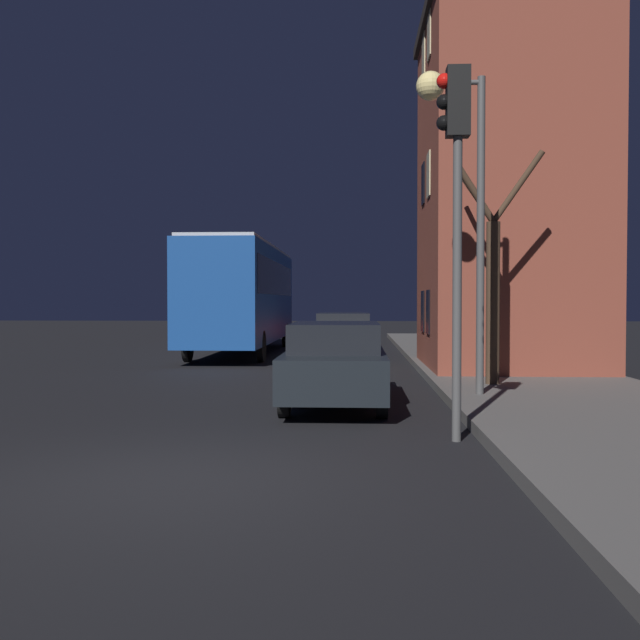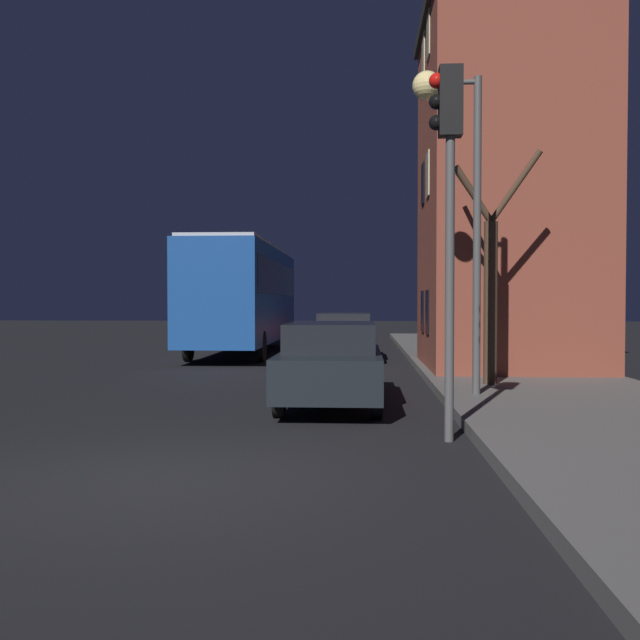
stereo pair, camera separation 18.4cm
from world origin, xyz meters
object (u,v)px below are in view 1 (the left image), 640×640
at_px(bare_tree, 492,280).
at_px(car_far_lane, 346,326).
at_px(streetlamp, 453,151).
at_px(bus, 243,290).
at_px(car_near_lane, 336,362).
at_px(traffic_light, 455,176).
at_px(car_mid_lane, 344,335).

xyz_separation_m(bare_tree, car_far_lane, (-3.21, 17.99, -1.54)).
bearing_deg(streetlamp, car_far_lane, 96.40).
relative_size(bus, car_near_lane, 2.33).
xyz_separation_m(traffic_light, bare_tree, (1.45, 5.09, -1.20)).
bearing_deg(bus, car_mid_lane, -36.59).
height_order(car_near_lane, car_mid_lane, car_mid_lane).
bearing_deg(streetlamp, bus, 115.21).
bearing_deg(car_far_lane, traffic_light, -85.64).
relative_size(streetlamp, bus, 0.52).
bearing_deg(car_mid_lane, bare_tree, -68.33).
height_order(bare_tree, bus, bare_tree).
bearing_deg(traffic_light, car_near_lane, 116.61).
bearing_deg(car_far_lane, bare_tree, -79.88).
bearing_deg(car_mid_lane, bus, 143.41).
bearing_deg(car_near_lane, bare_tree, 30.14).
xyz_separation_m(bus, car_far_lane, (3.52, 7.46, -1.51)).
distance_m(traffic_light, car_near_lane, 4.57).
height_order(streetlamp, car_near_lane, streetlamp).
distance_m(traffic_light, bus, 16.54).
bearing_deg(car_far_lane, bus, -115.24).
bearing_deg(streetlamp, car_near_lane, -174.50).
xyz_separation_m(bus, car_near_lane, (3.63, -12.33, -1.47)).
bearing_deg(traffic_light, car_mid_lane, 97.35).
xyz_separation_m(bare_tree, car_mid_lane, (-3.12, 7.86, -1.50)).
bearing_deg(traffic_light, bare_tree, 74.11).
xyz_separation_m(bus, car_mid_lane, (3.60, -2.68, -1.46)).
xyz_separation_m(bare_tree, car_near_lane, (-3.10, -1.80, -1.51)).
bearing_deg(bare_tree, streetlamp, -122.34).
bearing_deg(car_near_lane, bus, 106.38).
relative_size(bare_tree, car_near_lane, 0.97).
bearing_deg(bare_tree, traffic_light, -105.89).
distance_m(bare_tree, bus, 12.50).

